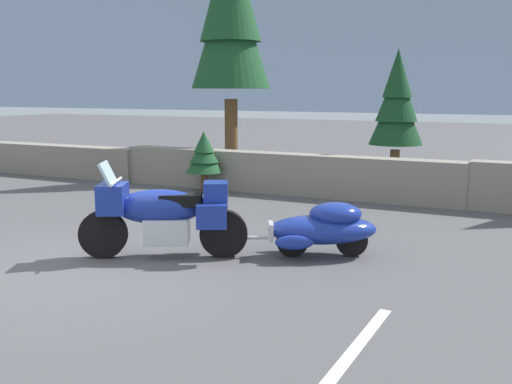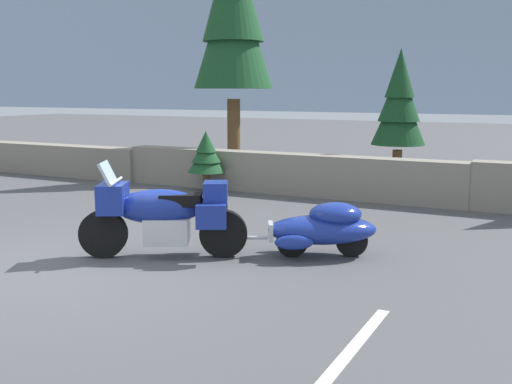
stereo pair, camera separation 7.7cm
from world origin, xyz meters
TOP-DOWN VIEW (x-y plane):
  - ground_plane at (0.00, 0.00)m, footprint 80.00×80.00m
  - stone_guard_wall at (-0.16, 6.50)m, footprint 24.00×0.62m
  - touring_motorcycle at (0.71, 0.96)m, footprint 2.11×1.37m
  - car_shaped_trailer at (2.66, 1.99)m, footprint 2.12×1.35m
  - pine_tree_tall at (-2.21, 8.23)m, footprint 2.03×2.03m
  - pine_tree_secondary at (2.14, 8.14)m, footprint 1.22×1.22m
  - pine_sapling_near at (-1.64, 5.92)m, footprint 0.85×0.85m
  - parking_stripe_marker at (3.98, -1.50)m, footprint 0.12×3.60m

SIDE VIEW (x-z plane):
  - ground_plane at x=0.00m, z-range 0.00..0.00m
  - parking_stripe_marker at x=3.98m, z-range 0.00..0.01m
  - car_shaped_trailer at x=2.66m, z-range 0.03..0.79m
  - stone_guard_wall at x=-0.16m, z-range -0.03..0.92m
  - touring_motorcycle at x=0.71m, z-range -0.04..1.29m
  - pine_sapling_near at x=-1.64m, z-range 0.17..1.56m
  - pine_tree_secondary at x=2.14m, z-range 0.40..3.63m
  - pine_tree_tall at x=-2.21m, z-range 0.90..8.04m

